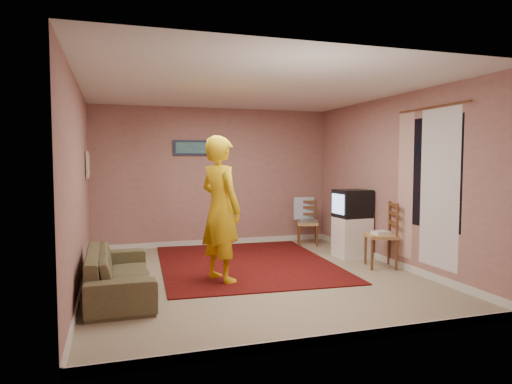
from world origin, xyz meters
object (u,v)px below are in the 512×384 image
object	(u,v)px
chair_b	(381,228)
sofa	(119,273)
chair_a	(308,218)
person	(220,209)
crt_tv	(352,203)
tv_cabinet	(352,237)

from	to	relation	value
chair_b	sofa	size ratio (longest dim) A/B	0.29
chair_a	person	size ratio (longest dim) A/B	0.25
crt_tv	chair_b	distance (m)	0.84
crt_tv	sofa	world-z (taller)	crt_tv
tv_cabinet	sofa	world-z (taller)	tv_cabinet
tv_cabinet	person	world-z (taller)	person
tv_cabinet	person	bearing A→B (deg)	-161.16
chair_a	person	world-z (taller)	person
chair_b	person	world-z (taller)	person
crt_tv	chair_a	size ratio (longest dim) A/B	1.14
chair_b	chair_a	bearing A→B (deg)	-154.13
crt_tv	person	xyz separation A→B (m)	(-2.44, -0.83, 0.07)
tv_cabinet	sofa	distance (m)	3.91
sofa	person	xyz separation A→B (m)	(1.31, 0.26, 0.70)
tv_cabinet	crt_tv	bearing A→B (deg)	-178.48
person	sofa	bearing A→B (deg)	76.25
sofa	person	bearing A→B (deg)	-79.27
chair_b	sofa	xyz separation A→B (m)	(-3.80, -0.31, -0.33)
crt_tv	chair_a	distance (m)	1.30
crt_tv	tv_cabinet	bearing A→B (deg)	0.00
tv_cabinet	sofa	bearing A→B (deg)	-163.81
sofa	tv_cabinet	bearing A→B (deg)	-74.15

